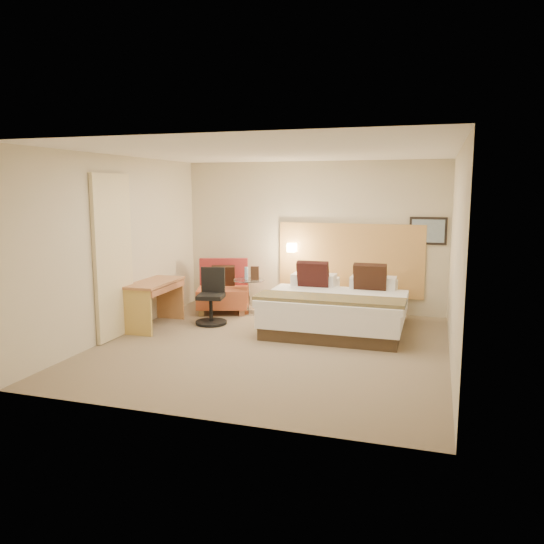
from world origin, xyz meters
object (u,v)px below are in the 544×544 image
(lounge_chair, at_px, (223,291))
(desk, at_px, (155,291))
(desk_chair, at_px, (212,301))
(side_table, at_px, (249,295))
(bed, at_px, (337,308))

(lounge_chair, distance_m, desk, 1.49)
(desk, distance_m, desk_chair, 0.92)
(side_table, xyz_separation_m, desk, (-1.13, -1.30, 0.24))
(bed, height_order, side_table, bed)
(lounge_chair, bearing_deg, bed, -15.52)
(lounge_chair, relative_size, side_table, 1.67)
(desk_chair, bearing_deg, side_table, 67.39)
(side_table, xyz_separation_m, desk_chair, (-0.35, -0.85, 0.03))
(desk, relative_size, desk_chair, 1.32)
(bed, bearing_deg, desk, -165.47)
(lounge_chair, relative_size, desk, 0.90)
(bed, distance_m, lounge_chair, 2.30)
(bed, distance_m, desk, 2.93)
(desk, bearing_deg, lounge_chair, 65.52)
(lounge_chair, bearing_deg, desk, -114.48)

